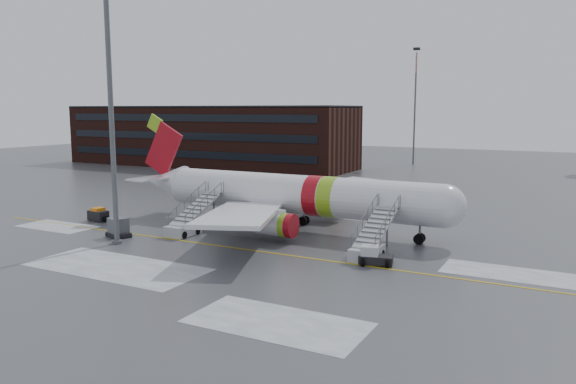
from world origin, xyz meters
The scene contains 10 objects.
ground centered at (0.00, 0.00, 0.00)m, with size 260.00×260.00×0.00m, color #494C4F.
airliner centered at (-0.90, 7.96, 3.42)m, with size 35.03×32.97×11.18m.
airstair_fwd centered at (9.84, 1.43, 1.06)m, with size 2.05×7.70×3.48m.
airstair_aft centered at (-8.23, 1.43, 1.06)m, with size 2.05×7.70×3.48m.
pushback_tug centered at (10.76, -0.30, 0.64)m, with size 2.78×2.33×1.45m.
uld_container centered at (-13.17, -2.50, 0.83)m, with size 2.60×2.25×1.78m.
baggage_tractor centered at (-20.53, 2.03, 0.60)m, with size 2.77×1.48×1.41m.
light_mast_near centered at (-11.37, -4.51, 14.04)m, with size 1.20×1.20×27.25m.
terminal_building centered at (-45.00, 54.98, 6.20)m, with size 62.00×16.11×12.30m.
light_mast_far_n centered at (-8.00, 78.00, 13.84)m, with size 1.20×1.20×24.25m.
Camera 1 is at (24.41, -39.83, 11.71)m, focal length 35.00 mm.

